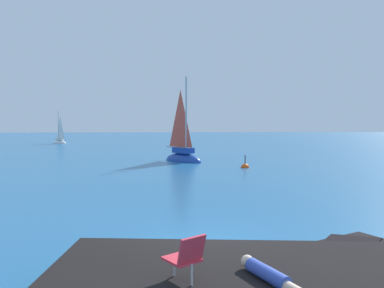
{
  "coord_description": "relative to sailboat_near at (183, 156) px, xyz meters",
  "views": [
    {
      "loc": [
        -0.76,
        -9.65,
        3.31
      ],
      "look_at": [
        0.19,
        15.3,
        1.62
      ],
      "focal_mm": 35.68,
      "sensor_mm": 36.0,
      "label": 1
    }
  ],
  "objects": [
    {
      "name": "ground_plane",
      "position": [
        0.34,
        -19.55,
        -0.38
      ],
      "size": [
        160.0,
        160.0,
        0.0
      ],
      "primitive_type": "plane",
      "color": "#236093"
    },
    {
      "name": "boulder_seaward",
      "position": [
        3.7,
        -20.71,
        -0.38
      ],
      "size": [
        1.5,
        1.8,
        1.32
      ],
      "primitive_type": "cube",
      "rotation": [
        -0.18,
        0.15,
        1.62
      ],
      "color": "black",
      "rests_on": "ground"
    },
    {
      "name": "boulder_inland",
      "position": [
        3.34,
        -21.01,
        -0.38
      ],
      "size": [
        2.07,
        1.92,
        1.23
      ],
      "primitive_type": "cube",
      "rotation": [
        -0.15,
        -0.16,
        0.76
      ],
      "color": "black",
      "rests_on": "ground"
    },
    {
      "name": "sailboat_near",
      "position": [
        0.0,
        0.0,
        0.0
      ],
      "size": [
        3.42,
        3.61,
        7.07
      ],
      "rotation": [
        0.0,
        0.0,
        5.44
      ],
      "color": "#193D99",
      "rests_on": "ground"
    },
    {
      "name": "sailboat_far",
      "position": [
        -15.88,
        21.4,
        -0.13
      ],
      "size": [
        2.42,
        2.22,
        4.67
      ],
      "rotation": [
        0.0,
        0.0,
        2.45
      ],
      "color": "white",
      "rests_on": "ground"
    },
    {
      "name": "person_sunbather",
      "position": [
        1.09,
        -23.37,
        0.41
      ],
      "size": [
        0.9,
        1.64,
        0.25
      ],
      "rotation": [
        0.0,
        0.0,
        5.16
      ],
      "color": "#334CB2",
      "rests_on": "shore_ledge"
    },
    {
      "name": "beach_chair",
      "position": [
        -0.28,
        -23.25,
        0.74
      ],
      "size": [
        0.74,
        0.76,
        0.8
      ],
      "rotation": [
        0.0,
        0.0,
        2.2
      ],
      "color": "#E03342",
      "rests_on": "shore_ledge"
    },
    {
      "name": "marker_buoy",
      "position": [
        4.1,
        -4.02,
        -0.38
      ],
      "size": [
        0.56,
        0.56,
        1.13
      ],
      "color": "#EA5114",
      "rests_on": "ground"
    }
  ]
}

